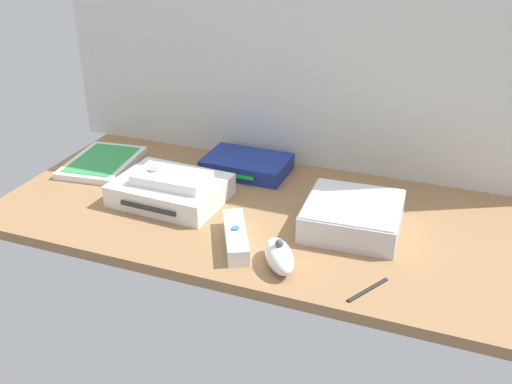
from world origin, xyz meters
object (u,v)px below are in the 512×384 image
(game_console, at_px, (171,190))
(remote_wand, at_px, (236,237))
(stylus_pen, at_px, (368,289))
(mini_computer, at_px, (353,215))
(remote_classic_pad, at_px, (172,178))
(remote_nunchuk, at_px, (279,256))
(network_router, at_px, (247,165))
(game_case, at_px, (102,162))

(game_console, distance_m, remote_wand, 0.21)
(game_console, height_order, stylus_pen, game_console)
(mini_computer, height_order, remote_classic_pad, remote_classic_pad)
(remote_wand, height_order, stylus_pen, remote_wand)
(game_console, xyz_separation_m, remote_nunchuk, (0.28, -0.14, -0.00))
(remote_classic_pad, bearing_deg, remote_wand, -29.23)
(remote_nunchuk, bearing_deg, remote_classic_pad, 120.92)
(game_console, relative_size, remote_classic_pad, 1.51)
(network_router, relative_size, remote_nunchuk, 1.68)
(mini_computer, xyz_separation_m, remote_wand, (-0.18, -0.13, -0.01))
(network_router, relative_size, remote_classic_pad, 1.25)
(network_router, relative_size, stylus_pen, 2.01)
(network_router, bearing_deg, stylus_pen, -44.39)
(game_case, distance_m, stylus_pen, 0.70)
(game_case, relative_size, network_router, 1.13)
(game_case, bearing_deg, remote_wand, -32.60)
(remote_wand, bearing_deg, network_router, 80.95)
(game_console, xyz_separation_m, game_case, (-0.22, 0.09, -0.01))
(remote_nunchuk, distance_m, remote_classic_pad, 0.30)
(remote_classic_pad, bearing_deg, game_console, 134.88)
(game_console, height_order, remote_classic_pad, remote_classic_pad)
(game_console, bearing_deg, mini_computer, 6.69)
(remote_wand, bearing_deg, remote_nunchuk, -49.37)
(network_router, distance_m, remote_wand, 0.30)
(mini_computer, relative_size, stylus_pen, 1.99)
(mini_computer, xyz_separation_m, network_router, (-0.27, 0.15, -0.01))
(game_case, height_order, remote_wand, remote_wand)
(remote_classic_pad, xyz_separation_m, stylus_pen, (0.42, -0.15, -0.05))
(remote_nunchuk, bearing_deg, stylus_pen, -37.42)
(mini_computer, relative_size, remote_nunchuk, 1.66)
(mini_computer, bearing_deg, game_case, 173.33)
(game_console, relative_size, mini_computer, 1.22)
(game_console, relative_size, game_case, 1.06)
(game_case, bearing_deg, mini_computer, -13.34)
(network_router, distance_m, remote_classic_pad, 0.21)
(remote_wand, relative_size, remote_classic_pad, 1.03)
(remote_classic_pad, height_order, stylus_pen, remote_classic_pad)
(game_case, relative_size, remote_classic_pad, 1.42)
(game_console, distance_m, stylus_pen, 0.46)
(game_case, relative_size, remote_wand, 1.38)
(game_console, xyz_separation_m, stylus_pen, (0.43, -0.16, -0.02))
(mini_computer, bearing_deg, network_router, 150.35)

